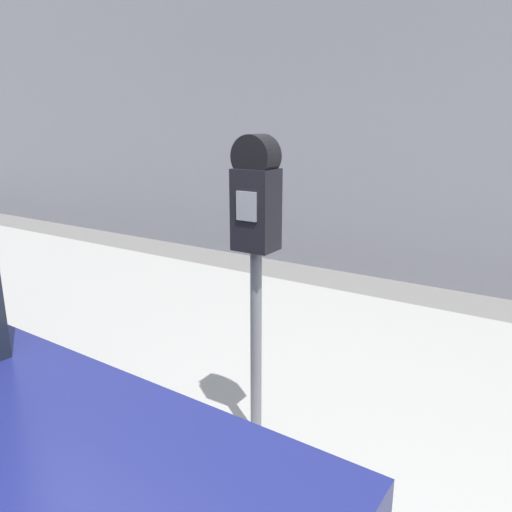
{
  "coord_description": "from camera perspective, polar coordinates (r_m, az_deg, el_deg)",
  "views": [
    {
      "loc": [
        1.31,
        -0.42,
        1.64
      ],
      "look_at": [
        0.19,
        1.35,
        1.07
      ],
      "focal_mm": 35.0,
      "sensor_mm": 36.0,
      "label": 1
    }
  ],
  "objects": [
    {
      "name": "building_facade",
      "position": [
        5.36,
        19.47,
        21.69
      ],
      "size": [
        24.0,
        0.3,
        4.61
      ],
      "color": "gray",
      "rests_on": "ground_plane"
    },
    {
      "name": "parking_meter",
      "position": [
        2.14,
        -0.01,
        3.82
      ],
      "size": [
        0.18,
        0.15,
        1.44
      ],
      "color": "slate",
      "rests_on": "sidewalk"
    },
    {
      "name": "sidewalk",
      "position": [
        3.33,
        5.33,
        -12.91
      ],
      "size": [
        24.0,
        2.8,
        0.14
      ],
      "color": "#9E9B96",
      "rests_on": "ground_plane"
    }
  ]
}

